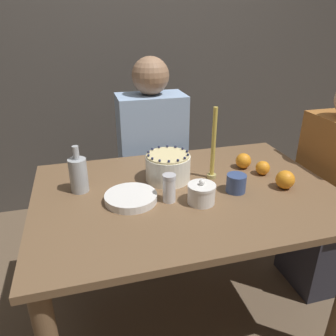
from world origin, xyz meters
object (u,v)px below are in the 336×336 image
Objects in this scene: sugar_shaker at (169,188)px; person_man_blue_shirt at (153,172)px; person_woman_floral at (331,205)px; bottle at (78,174)px; sugar_bowl at (201,193)px; cake at (168,167)px; candle at (213,150)px.

sugar_shaker is 0.77m from person_man_blue_shirt.
person_man_blue_shirt is 1.06m from person_woman_floral.
person_man_blue_shirt is (0.09, 0.72, -0.27)m from sugar_shaker.
sugar_bowl is at bearing -26.26° from bottle.
cake is at bearing 85.51° from person_woman_floral.
sugar_shaker is 0.40m from bottle.
person_man_blue_shirt is at bearing 82.97° from sugar_shaker.
sugar_bowl is 0.96× the size of sugar_shaker.
bottle reaches higher than cake.
cake is 0.17× the size of person_woman_floral.
sugar_bowl is 0.26m from candle.
person_woman_floral is (0.70, -0.04, -0.39)m from candle.
person_man_blue_shirt reaches higher than bottle.
candle is (0.21, -0.04, 0.08)m from cake.
cake is 0.16× the size of person_man_blue_shirt.
person_woman_floral is at bearing 11.42° from sugar_bowl.
cake is 1.79× the size of sugar_bowl.
sugar_bowl is 0.13m from sugar_shaker.
person_woman_floral reaches higher than sugar_shaker.
bottle reaches higher than sugar_bowl.
sugar_shaker is (-0.05, -0.19, -0.00)m from cake.
sugar_bowl is 0.90m from person_woman_floral.
candle is at bearing 57.60° from sugar_bowl.
person_woman_floral reaches higher than sugar_bowl.
candle is at bearing 106.32° from person_man_blue_shirt.
sugar_shaker is 0.31m from candle.
candle reaches higher than sugar_bowl.
bottle is (-0.40, -0.00, 0.02)m from cake.
person_woman_floral reaches higher than cake.
cake is 0.99× the size of bottle.
person_man_blue_shirt is at bearing 50.17° from bottle.
sugar_bowl is 0.10× the size of person_woman_floral.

